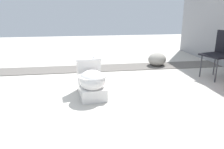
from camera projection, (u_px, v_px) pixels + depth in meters
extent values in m
plane|color=#B7B2A8|center=(97.00, 89.00, 3.38)|extent=(14.00, 14.00, 0.00)
cube|color=#605B56|center=(116.00, 67.00, 4.62)|extent=(0.56, 8.00, 0.01)
cube|color=white|center=(91.00, 90.00, 3.13)|extent=(0.63, 0.40, 0.17)
ellipsoid|color=white|center=(92.00, 80.00, 2.99)|extent=(0.48, 0.40, 0.28)
cylinder|color=white|center=(92.00, 76.00, 2.97)|extent=(0.43, 0.43, 0.03)
cube|color=white|center=(89.00, 70.00, 3.26)|extent=(0.22, 0.36, 0.30)
cube|color=white|center=(88.00, 59.00, 3.21)|extent=(0.24, 0.38, 0.04)
cylinder|color=silver|center=(94.00, 57.00, 3.22)|extent=(0.02, 0.02, 0.01)
cube|color=black|center=(217.00, 55.00, 3.80)|extent=(0.54, 0.54, 0.03)
cylinder|color=#38383D|center=(216.00, 71.00, 3.65)|extent=(0.02, 0.02, 0.40)
cylinder|color=#38383D|center=(201.00, 66.00, 3.95)|extent=(0.02, 0.02, 0.40)
cylinder|color=#38383D|center=(214.00, 64.00, 4.08)|extent=(0.02, 0.02, 0.40)
ellipsoid|color=gray|center=(157.00, 59.00, 4.76)|extent=(0.59, 0.57, 0.28)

